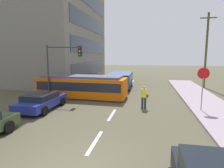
% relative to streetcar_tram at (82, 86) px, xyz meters
% --- Properties ---
extents(ground_plane, '(120.00, 120.00, 0.00)m').
position_rel_streetcar_tram_xyz_m(ground_plane, '(3.60, -0.52, -1.05)').
color(ground_plane, '#4D4935').
extents(lane_stripe_1, '(0.16, 2.40, 0.01)m').
position_rel_streetcar_tram_xyz_m(lane_stripe_1, '(3.60, -8.52, -1.04)').
color(lane_stripe_1, silver).
rests_on(lane_stripe_1, ground).
extents(lane_stripe_2, '(0.16, 2.40, 0.01)m').
position_rel_streetcar_tram_xyz_m(lane_stripe_2, '(3.60, -4.52, -1.04)').
color(lane_stripe_2, silver).
rests_on(lane_stripe_2, ground).
extents(lane_stripe_3, '(0.16, 2.40, 0.01)m').
position_rel_streetcar_tram_xyz_m(lane_stripe_3, '(3.60, 6.00, -1.04)').
color(lane_stripe_3, silver).
rests_on(lane_stripe_3, ground).
extents(lane_stripe_4, '(0.16, 2.40, 0.01)m').
position_rel_streetcar_tram_xyz_m(lane_stripe_4, '(3.60, 12.00, -1.04)').
color(lane_stripe_4, silver).
rests_on(lane_stripe_4, ground).
extents(corner_building, '(15.96, 17.80, 22.40)m').
position_rel_streetcar_tram_xyz_m(corner_building, '(-10.48, 11.09, 10.15)').
color(corner_building, slate).
rests_on(corner_building, ground).
extents(streetcar_tram, '(8.02, 2.89, 2.02)m').
position_rel_streetcar_tram_xyz_m(streetcar_tram, '(0.00, 0.00, 0.00)').
color(streetcar_tram, '#DB5A06').
rests_on(streetcar_tram, ground).
extents(city_bus, '(2.62, 5.42, 1.78)m').
position_rel_streetcar_tram_xyz_m(city_bus, '(2.63, 5.77, -0.02)').
color(city_bus, '#365688').
rests_on(city_bus, ground).
extents(pedestrian_crossing, '(0.50, 0.36, 1.67)m').
position_rel_streetcar_tram_xyz_m(pedestrian_crossing, '(5.58, -2.69, -0.10)').
color(pedestrian_crossing, '#1F303E').
rests_on(pedestrian_crossing, ground).
extents(parked_sedan_mid, '(2.06, 4.34, 1.19)m').
position_rel_streetcar_tram_xyz_m(parked_sedan_mid, '(-1.54, -4.21, -0.42)').
color(parked_sedan_mid, navy).
rests_on(parked_sedan_mid, ground).
extents(parked_sedan_far, '(1.97, 4.13, 1.19)m').
position_rel_streetcar_tram_xyz_m(parked_sedan_far, '(-2.02, 3.96, -0.42)').
color(parked_sedan_far, '#B3C3C3').
rests_on(parked_sedan_far, ground).
extents(parked_sedan_furthest, '(1.99, 4.03, 1.19)m').
position_rel_streetcar_tram_xyz_m(parked_sedan_furthest, '(-1.63, 9.85, -0.42)').
color(parked_sedan_furthest, '#A71A26').
rests_on(parked_sedan_furthest, ground).
extents(stop_sign, '(0.76, 0.07, 2.88)m').
position_rel_streetcar_tram_xyz_m(stop_sign, '(9.41, -2.79, 1.15)').
color(stop_sign, gray).
rests_on(stop_sign, sidewalk_curb_right).
extents(traffic_light_mast, '(3.12, 0.33, 4.69)m').
position_rel_streetcar_tram_xyz_m(traffic_light_mast, '(-1.32, -1.25, 2.28)').
color(traffic_light_mast, '#333333').
rests_on(traffic_light_mast, ground).
extents(utility_pole_mid, '(1.80, 0.24, 8.66)m').
position_rel_streetcar_tram_xyz_m(utility_pole_mid, '(12.42, 8.09, 3.47)').
color(utility_pole_mid, '#4A4D23').
rests_on(utility_pole_mid, ground).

